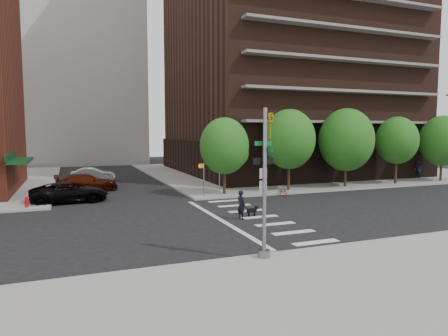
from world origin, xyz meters
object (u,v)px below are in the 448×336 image
Objects in this scene: scooter at (283,191)px; dog_walker at (241,205)px; fire_hydrant at (27,201)px; traffic_signal at (265,195)px; parked_car_maroon at (86,182)px; pedestrian_far at (418,170)px; parked_car_black at (69,192)px; parked_car_silver at (93,174)px.

dog_walker is (-6.55, -6.60, 0.46)m from scooter.
traffic_signal is at bearing -56.74° from fire_hydrant.
dog_walker reaches higher than fire_hydrant.
traffic_signal is 18.42m from fire_hydrant.
pedestrian_far is at bearing -99.07° from parked_car_maroon.
parked_car_black is 35.44m from pedestrian_far.
traffic_signal is 23.41m from parked_car_maroon.
fire_hydrant is 15.09m from parked_car_silver.
fire_hydrant is 0.48× the size of scooter.
traffic_signal is 1.36× the size of parked_car_silver.
traffic_signal is at bearing -119.35° from scooter.
parked_car_black is 3.17× the size of dog_walker.
dog_walker is (7.24, -22.13, 0.13)m from parked_car_silver.
dog_walker is (2.21, 7.40, -1.84)m from traffic_signal.
traffic_signal is 8.20× the size of fire_hydrant.
traffic_signal is at bearing -44.97° from pedestrian_far.
scooter is at bearing 57.96° from traffic_signal.
traffic_signal is 3.21× the size of pedestrian_far.
scooter is 0.88× the size of dog_walker.
traffic_signal reaches higher than parked_car_maroon.
scooter is at bearing -122.48° from parked_car_maroon.
scooter is (16.11, -3.09, -0.36)m from parked_car_black.
scooter is (13.79, -15.53, -0.33)m from parked_car_silver.
dog_walker is (9.56, -9.69, 0.10)m from parked_car_black.
parked_car_maroon is 2.81× the size of pedestrian_far.
parked_car_silver is 2.91× the size of scooter.
fire_hydrant is 0.13× the size of parked_car_black.
fire_hydrant is 3.23m from parked_car_black.
dog_walker is at bearing -32.83° from fire_hydrant.
fire_hydrant is 0.42× the size of dog_walker.
pedestrian_far is (35.41, 1.41, 0.33)m from parked_car_black.
dog_walker reaches higher than parked_car_black.
scooter is at bearing -134.57° from parked_car_silver.
parked_car_maroon is 3.05× the size of dog_walker.
parked_car_maroon is 34.25m from pedestrian_far.
dog_walker is 28.13m from pedestrian_far.
dog_walker is (12.24, -7.90, 0.31)m from fire_hydrant.
parked_car_black is at bearing 171.81° from scooter.
traffic_signal is at bearing 149.08° from dog_walker.
traffic_signal is at bearing -167.48° from parked_car_maroon.
fire_hydrant reaches higher than scooter.
parked_car_silver is 20.77m from scooter.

